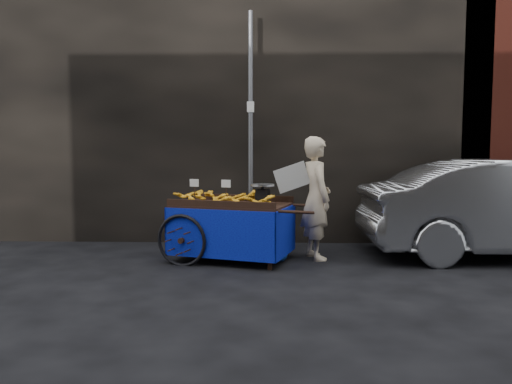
{
  "coord_description": "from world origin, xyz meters",
  "views": [
    {
      "loc": [
        0.62,
        -7.29,
        1.7
      ],
      "look_at": [
        0.41,
        0.5,
        1.01
      ],
      "focal_mm": 35.0,
      "sensor_mm": 36.0,
      "label": 1
    }
  ],
  "objects": [
    {
      "name": "plastic_bag",
      "position": [
        0.77,
        0.08,
        0.12
      ],
      "size": [
        0.27,
        0.22,
        0.24
      ],
      "primitive_type": "ellipsoid",
      "color": "#1746B1",
      "rests_on": "ground"
    },
    {
      "name": "banana_cart",
      "position": [
        0.01,
        0.21,
        0.78
      ],
      "size": [
        2.51,
        1.66,
        1.26
      ],
      "rotation": [
        0.0,
        0.0,
        -0.3
      ],
      "color": "black",
      "rests_on": "ground"
    },
    {
      "name": "ground",
      "position": [
        0.0,
        0.0,
        0.0
      ],
      "size": [
        80.0,
        80.0,
        0.0
      ],
      "primitive_type": "plane",
      "color": "black",
      "rests_on": "ground"
    },
    {
      "name": "vendor",
      "position": [
        1.34,
        0.33,
        0.94
      ],
      "size": [
        0.98,
        0.78,
        1.88
      ],
      "rotation": [
        0.0,
        0.0,
        1.86
      ],
      "color": "beige",
      "rests_on": "ground"
    },
    {
      "name": "building_wall",
      "position": [
        0.39,
        2.6,
        2.5
      ],
      "size": [
        13.5,
        2.0,
        5.0
      ],
      "color": "black",
      "rests_on": "ground"
    },
    {
      "name": "street_pole",
      "position": [
        0.3,
        1.3,
        2.01
      ],
      "size": [
        0.12,
        0.1,
        4.0
      ],
      "color": "slate",
      "rests_on": "ground"
    }
  ]
}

